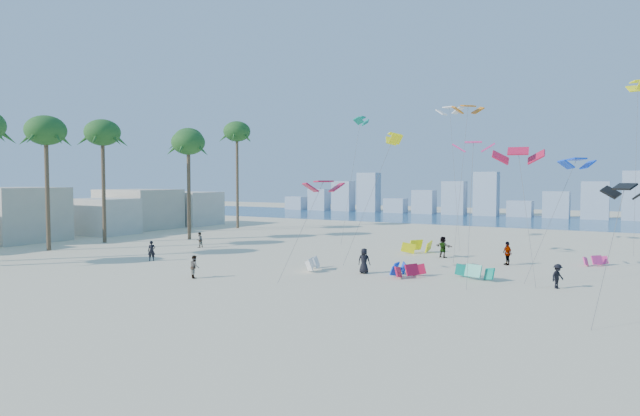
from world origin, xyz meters
The scene contains 10 objects.
ground centered at (0.00, 0.00, 0.00)m, with size 220.00×220.00×0.00m, color beige.
ocean centered at (0.00, 72.00, 0.01)m, with size 220.00×220.00×0.00m, color navy.
kitesurfer_near centered at (-9.54, 9.32, 0.85)m, with size 0.62×0.41×1.70m, color black.
kitesurfer_mid centered at (-0.88, 5.32, 0.79)m, with size 0.77×0.60×1.58m, color gray.
kitesurfers_far centered at (11.80, 18.99, 0.89)m, with size 40.24×11.65×1.90m.
grounded_kites centered at (11.41, 18.09, 0.46)m, with size 20.39×16.55×1.10m.
flying_kites centered at (14.04, 22.18, 10.98)m, with size 27.99×32.15×16.40m.
palm_row centered at (-22.61, 16.19, 11.37)m, with size 10.54×44.80×15.09m.
beachfront_buildings centered at (-33.69, 20.82, 2.67)m, with size 11.50×43.00×6.00m.
distant_skyline centered at (-1.19, 82.00, 3.09)m, with size 85.00×3.00×8.40m.
Camera 1 is at (25.13, -21.87, 6.80)m, focal length 29.80 mm.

